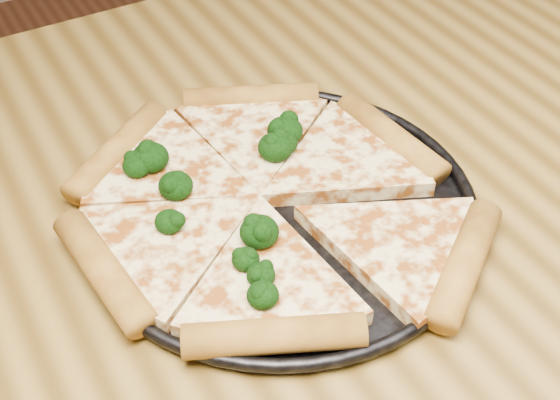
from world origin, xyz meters
TOP-DOWN VIEW (x-y plane):
  - dining_table at (0.00, 0.00)m, footprint 1.20×0.90m
  - pizza_pan at (0.08, 0.05)m, footprint 0.33×0.33m
  - pizza at (0.07, 0.06)m, footprint 0.32×0.36m
  - broccoli_florets at (0.05, 0.08)m, footprint 0.16×0.21m

SIDE VIEW (x-z plane):
  - dining_table at x=0.00m, z-range 0.28..1.03m
  - pizza_pan at x=0.08m, z-range 0.75..0.77m
  - pizza at x=0.07m, z-range 0.75..0.78m
  - broccoli_florets at x=0.05m, z-range 0.77..0.79m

